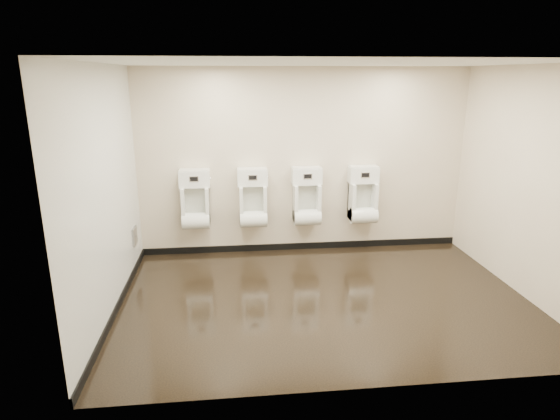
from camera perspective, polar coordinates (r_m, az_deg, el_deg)
The scene contains 14 objects.
ground at distance 5.94m, azimuth 5.43°, elevation -10.68°, with size 5.00×3.50×0.00m, color black.
ceiling at distance 5.31m, azimuth 6.26°, elevation 17.41°, with size 5.00×3.50×0.00m, color silver.
back_wall at distance 7.14m, azimuth 2.93°, elevation 5.84°, with size 5.00×0.02×2.80m, color beige.
front_wall at distance 3.83m, azimuth 11.17°, elevation -3.59°, with size 5.00×0.02×2.80m, color beige.
left_wall at distance 5.52m, azimuth -20.52°, elevation 1.75°, with size 0.02×3.50×2.80m, color beige.
right_wall at distance 6.45m, azimuth 28.12°, elevation 2.83°, with size 0.02×3.50×2.80m, color beige.
tile_overlay_left at distance 5.52m, azimuth -20.46°, elevation 1.75°, with size 0.01×3.50×2.80m, color white.
skirting_back at distance 7.49m, azimuth 2.80°, elevation -4.39°, with size 5.00×0.02×0.10m, color black.
skirting_left at distance 5.97m, azimuth -19.12°, elevation -10.89°, with size 0.02×3.50×0.10m, color black.
access_panel at distance 6.88m, azimuth -17.30°, elevation -3.03°, with size 0.04×0.25×0.25m.
urinal_0 at distance 7.05m, azimuth -10.26°, elevation 0.77°, with size 0.46×0.35×0.86m.
urinal_1 at distance 7.04m, azimuth -3.32°, elevation 0.98°, with size 0.46×0.35×0.86m.
urinal_2 at distance 7.12m, azimuth 3.28°, elevation 1.16°, with size 0.46×0.35×0.86m.
urinal_3 at distance 7.32m, azimuth 10.08°, elevation 1.34°, with size 0.46×0.35×0.86m.
Camera 1 is at (-1.12, -5.19, 2.67)m, focal length 30.00 mm.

